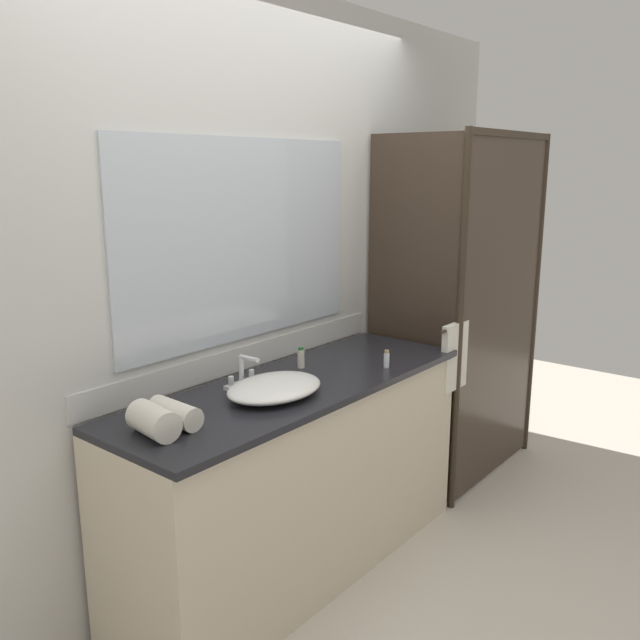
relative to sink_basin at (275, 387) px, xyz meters
name	(u,v)px	position (x,y,z in m)	size (l,w,h in m)	color
ground_plane	(300,567)	(0.19, 0.04, -0.94)	(8.00, 8.00, 0.00)	beige
wall_back_with_mirror	(240,282)	(0.19, 0.38, 0.37)	(4.40, 0.06, 2.60)	silver
vanity_cabinet	(297,477)	(0.19, 0.05, -0.48)	(1.80, 0.58, 0.90)	beige
shower_enclosure	(474,313)	(1.46, -0.15, 0.08)	(1.20, 0.59, 2.00)	#2D2319
sink_basin	(275,387)	(0.00, 0.00, 0.00)	(0.44, 0.32, 0.07)	white
faucet	(243,376)	(0.00, 0.18, 0.01)	(0.17, 0.12, 0.14)	silver
amenity_bottle_body_wash	(387,359)	(0.62, -0.13, 0.00)	(0.03, 0.03, 0.08)	silver
amenity_bottle_lotion	(301,358)	(0.36, 0.17, 0.01)	(0.03, 0.03, 0.10)	silver
rolled_towel_near_edge	(154,421)	(-0.57, 0.03, 0.02)	(0.11, 0.11, 0.20)	silver
rolled_towel_middle	(175,413)	(-0.46, 0.06, 0.01)	(0.09, 0.09, 0.22)	silver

